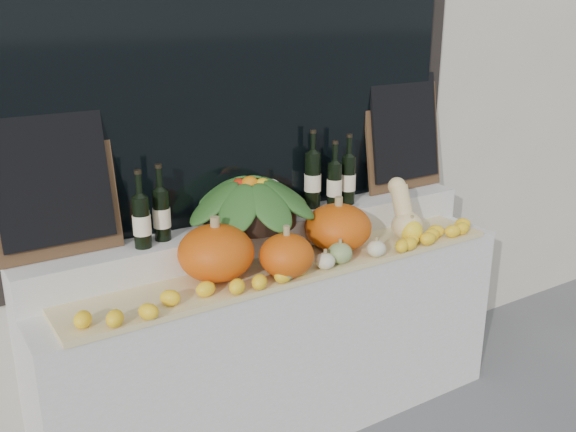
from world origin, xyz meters
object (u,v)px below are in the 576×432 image
(pumpkin_right, at_px, (338,227))
(produce_bowl, at_px, (250,200))
(pumpkin_left, at_px, (216,253))
(wine_bottle_tall, at_px, (313,180))
(butternut_squash, at_px, (405,215))

(pumpkin_right, relative_size, produce_bowl, 0.49)
(pumpkin_right, distance_m, produce_bowl, 0.43)
(pumpkin_left, relative_size, pumpkin_right, 1.02)
(pumpkin_left, height_order, wine_bottle_tall, wine_bottle_tall)
(wine_bottle_tall, bearing_deg, produce_bowl, -173.37)
(pumpkin_right, distance_m, butternut_squash, 0.37)
(produce_bowl, height_order, wine_bottle_tall, wine_bottle_tall)
(pumpkin_left, distance_m, butternut_squash, 1.00)
(pumpkin_right, height_order, produce_bowl, produce_bowl)
(butternut_squash, height_order, produce_bowl, produce_bowl)
(wine_bottle_tall, bearing_deg, pumpkin_left, -158.84)
(pumpkin_right, bearing_deg, produce_bowl, 149.28)
(pumpkin_right, height_order, wine_bottle_tall, wine_bottle_tall)
(produce_bowl, bearing_deg, butternut_squash, -20.16)
(pumpkin_left, xyz_separation_m, wine_bottle_tall, (0.66, 0.26, 0.16))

